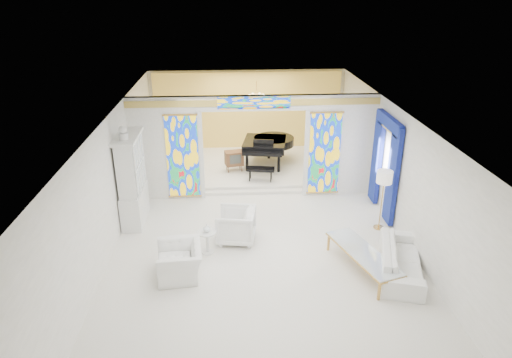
{
  "coord_description": "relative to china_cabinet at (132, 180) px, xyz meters",
  "views": [
    {
      "loc": [
        -0.72,
        -10.31,
        5.81
      ],
      "look_at": [
        -0.05,
        0.2,
        1.28
      ],
      "focal_mm": 32.0,
      "sensor_mm": 36.0,
      "label": 1
    }
  ],
  "objects": [
    {
      "name": "coffee_table",
      "position": [
        5.35,
        -2.64,
        -0.74
      ],
      "size": [
        1.28,
        2.22,
        0.47
      ],
      "rotation": [
        0.0,
        0.0,
        0.32
      ],
      "color": "white",
      "rests_on": "floor"
    },
    {
      "name": "wall_back",
      "position": [
        3.22,
        5.4,
        0.33
      ],
      "size": [
        7.0,
        0.02,
        3.0
      ],
      "primitive_type": "cube",
      "color": "white",
      "rests_on": "floor"
    },
    {
      "name": "china_cabinet",
      "position": [
        0.0,
        0.0,
        0.0
      ],
      "size": [
        0.56,
        1.46,
        2.72
      ],
      "color": "silver",
      "rests_on": "floor"
    },
    {
      "name": "floor_lamp",
      "position": [
        6.31,
        -0.81,
        0.18
      ],
      "size": [
        0.4,
        0.4,
        1.59
      ],
      "rotation": [
        0.0,
        0.0,
        0.04
      ],
      "color": "#C19143",
      "rests_on": "floor"
    },
    {
      "name": "wall_front",
      "position": [
        3.22,
        -6.6,
        0.33
      ],
      "size": [
        7.0,
        0.02,
        3.0
      ],
      "primitive_type": "cube",
      "color": "white",
      "rests_on": "floor"
    },
    {
      "name": "wall_left",
      "position": [
        -0.28,
        -0.6,
        0.33
      ],
      "size": [
        0.02,
        12.0,
        3.0
      ],
      "primitive_type": "cube",
      "color": "white",
      "rests_on": "floor"
    },
    {
      "name": "armchair_right",
      "position": [
        2.63,
        -1.19,
        -0.76
      ],
      "size": [
        1.03,
        1.01,
        0.83
      ],
      "primitive_type": "imported",
      "rotation": [
        0.0,
        0.0,
        -1.72
      ],
      "color": "white",
      "rests_on": "floor"
    },
    {
      "name": "sofa",
      "position": [
        6.17,
        -2.75,
        -0.85
      ],
      "size": [
        1.42,
        2.31,
        0.63
      ],
      "primitive_type": "imported",
      "rotation": [
        0.0,
        0.0,
        1.28
      ],
      "color": "white",
      "rests_on": "floor"
    },
    {
      "name": "ceiling",
      "position": [
        3.22,
        -0.6,
        1.83
      ],
      "size": [
        7.0,
        12.0,
        0.02
      ],
      "primitive_type": "cube",
      "color": "white",
      "rests_on": "wall_back"
    },
    {
      "name": "vase",
      "position": [
        1.95,
        -1.7,
        -0.52
      ],
      "size": [
        0.21,
        0.21,
        0.18
      ],
      "primitive_type": "imported",
      "rotation": [
        0.0,
        0.0,
        -0.25
      ],
      "color": "silver",
      "rests_on": "side_table"
    },
    {
      "name": "tv_console",
      "position": [
        2.66,
        2.92,
        -0.56
      ],
      "size": [
        0.64,
        0.49,
        0.66
      ],
      "rotation": [
        0.0,
        0.0,
        0.2
      ],
      "color": "brown",
      "rests_on": "alcove_platform"
    },
    {
      "name": "grand_piano",
      "position": [
        3.84,
        3.51,
        -0.29
      ],
      "size": [
        1.91,
        2.69,
        1.04
      ],
      "rotation": [
        0.0,
        0.0,
        -0.17
      ],
      "color": "black",
      "rests_on": "alcove_platform"
    },
    {
      "name": "stained_glass_transom",
      "position": [
        3.22,
        1.29,
        1.65
      ],
      "size": [
        2.0,
        0.04,
        0.34
      ],
      "primitive_type": "cube",
      "color": "gold",
      "rests_on": "partition_wall"
    },
    {
      "name": "alcove_platform",
      "position": [
        3.22,
        3.5,
        -1.08
      ],
      "size": [
        6.8,
        3.8,
        0.18
      ],
      "primitive_type": "cube",
      "color": "silver",
      "rests_on": "floor"
    },
    {
      "name": "gold_curtain_back",
      "position": [
        3.22,
        5.28,
        0.33
      ],
      "size": [
        6.7,
        0.1,
        2.9
      ],
      "primitive_type": "cube",
      "color": "#EECB52",
      "rests_on": "wall_back"
    },
    {
      "name": "chandelier",
      "position": [
        3.42,
        3.4,
        1.38
      ],
      "size": [
        0.48,
        0.48,
        0.3
      ],
      "primitive_type": "cylinder",
      "color": "#C19143",
      "rests_on": "ceiling"
    },
    {
      "name": "wall_right",
      "position": [
        6.72,
        -0.6,
        0.33
      ],
      "size": [
        0.02,
        12.0,
        3.0
      ],
      "primitive_type": "cube",
      "color": "white",
      "rests_on": "floor"
    },
    {
      "name": "stained_glass_right",
      "position": [
        5.25,
        1.29,
        0.13
      ],
      "size": [
        0.9,
        0.04,
        2.4
      ],
      "primitive_type": "cube",
      "color": "gold",
      "rests_on": "partition_wall"
    },
    {
      "name": "stained_glass_left",
      "position": [
        1.19,
        1.29,
        0.13
      ],
      "size": [
        0.9,
        0.04,
        2.4
      ],
      "primitive_type": "cube",
      "color": "gold",
      "rests_on": "partition_wall"
    },
    {
      "name": "side_table",
      "position": [
        1.95,
        -1.7,
        -0.81
      ],
      "size": [
        0.56,
        0.56,
        0.55
      ],
      "rotation": [
        0.0,
        0.0,
        0.32
      ],
      "color": "silver",
      "rests_on": "floor"
    },
    {
      "name": "armchair_left",
      "position": [
        1.39,
        -2.56,
        -0.82
      ],
      "size": [
        1.04,
        1.16,
        0.69
      ],
      "primitive_type": "imported",
      "rotation": [
        0.0,
        0.0,
        -1.47
      ],
      "color": "white",
      "rests_on": "floor"
    },
    {
      "name": "floor",
      "position": [
        3.22,
        -0.6,
        -1.17
      ],
      "size": [
        12.0,
        12.0,
        0.0
      ],
      "primitive_type": "plane",
      "color": "silver",
      "rests_on": "ground"
    },
    {
      "name": "blue_drapes",
      "position": [
        6.62,
        0.1,
        0.41
      ],
      "size": [
        0.14,
        1.85,
        2.65
      ],
      "color": "navy",
      "rests_on": "wall_right"
    },
    {
      "name": "partition_wall",
      "position": [
        3.22,
        1.4,
        0.48
      ],
      "size": [
        7.0,
        0.22,
        3.0
      ],
      "color": "white",
      "rests_on": "floor"
    }
  ]
}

